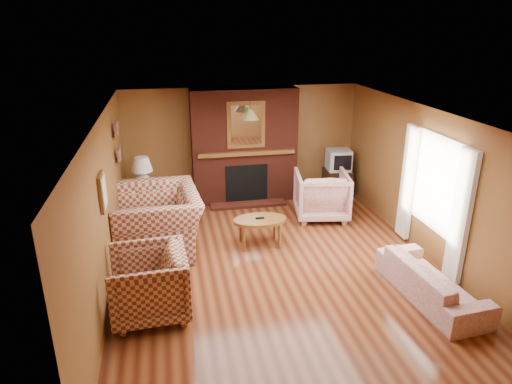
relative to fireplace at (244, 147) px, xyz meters
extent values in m
plane|color=#481E0F|center=(0.00, -2.98, -1.18)|extent=(6.50, 6.50, 0.00)
plane|color=silver|center=(0.00, -2.98, 1.22)|extent=(6.50, 6.50, 0.00)
plane|color=brown|center=(0.00, 0.27, 0.02)|extent=(6.50, 0.00, 6.50)
plane|color=brown|center=(0.00, -6.23, 0.02)|extent=(6.50, 0.00, 6.50)
plane|color=brown|center=(-2.50, -2.98, 0.02)|extent=(0.00, 6.50, 6.50)
plane|color=brown|center=(2.50, -2.98, 0.02)|extent=(0.00, 6.50, 6.50)
cube|color=#501B11|center=(0.00, 0.02, 0.02)|extent=(2.20, 0.50, 2.40)
cube|color=black|center=(0.00, -0.21, -0.73)|extent=(0.90, 0.06, 0.80)
cube|color=#501B11|center=(0.00, -0.38, -1.15)|extent=(1.60, 0.35, 0.06)
cube|color=brown|center=(0.00, -0.25, -0.06)|extent=(2.00, 0.18, 0.08)
cube|color=brown|center=(0.00, -0.22, 0.52)|extent=(0.78, 0.05, 0.95)
cube|color=white|center=(0.00, -0.25, 0.52)|extent=(0.62, 0.02, 0.80)
cube|color=beige|center=(2.44, -3.93, -0.13)|extent=(0.08, 0.35, 2.00)
cube|color=beige|center=(2.44, -2.43, -0.13)|extent=(0.08, 0.35, 2.00)
cube|color=white|center=(2.48, -3.18, 0.12)|extent=(0.03, 1.10, 1.50)
cube|color=brown|center=(-2.47, -1.08, 0.17)|extent=(0.06, 0.55, 0.04)
cube|color=brown|center=(-2.47, -1.08, 0.62)|extent=(0.06, 0.55, 0.04)
cube|color=brown|center=(-2.47, -3.28, 0.37)|extent=(0.04, 0.40, 0.50)
cube|color=white|center=(-2.44, -3.28, 0.37)|extent=(0.01, 0.32, 0.42)
cylinder|color=black|center=(0.00, -0.68, 1.04)|extent=(0.01, 0.01, 0.35)
cone|color=#AD9045|center=(0.00, -0.68, 0.82)|extent=(0.36, 0.36, 0.18)
imported|color=maroon|center=(-1.85, -2.03, -0.66)|extent=(1.54, 1.72, 1.05)
imported|color=maroon|center=(-1.95, -3.89, -0.73)|extent=(1.05, 1.03, 0.91)
imported|color=beige|center=(1.90, -4.27, -0.92)|extent=(0.85, 1.87, 0.53)
imported|color=beige|center=(1.31, -1.25, -0.71)|extent=(1.16, 1.18, 0.93)
ellipsoid|color=brown|center=(-0.12, -2.22, -0.71)|extent=(0.92, 0.57, 0.05)
cube|color=black|center=(-0.12, -2.22, -0.67)|extent=(0.15, 0.05, 0.02)
cylinder|color=brown|center=(0.18, -2.03, -0.96)|extent=(0.05, 0.05, 0.45)
cylinder|color=brown|center=(-0.43, -2.03, -0.96)|extent=(0.05, 0.05, 0.45)
cylinder|color=brown|center=(0.18, -2.40, -0.96)|extent=(0.05, 0.05, 0.45)
cylinder|color=brown|center=(-0.43, -2.40, -0.96)|extent=(0.05, 0.05, 0.45)
cube|color=brown|center=(-2.10, -0.53, -0.90)|extent=(0.43, 0.43, 0.56)
sphere|color=white|center=(-2.10, -0.53, -0.46)|extent=(0.32, 0.32, 0.32)
cylinder|color=black|center=(-2.10, -0.53, -0.28)|extent=(0.03, 0.03, 0.10)
cone|color=silver|center=(-2.10, -0.53, -0.09)|extent=(0.40, 0.40, 0.28)
cube|color=black|center=(2.05, -0.18, -0.88)|extent=(0.59, 0.54, 0.61)
cube|color=#B0B2B8|center=(2.05, -0.18, -0.34)|extent=(0.54, 0.52, 0.45)
cube|color=black|center=(2.05, -0.43, -0.34)|extent=(0.38, 0.06, 0.32)
camera|label=1|loc=(-1.58, -9.20, 2.47)|focal=32.00mm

